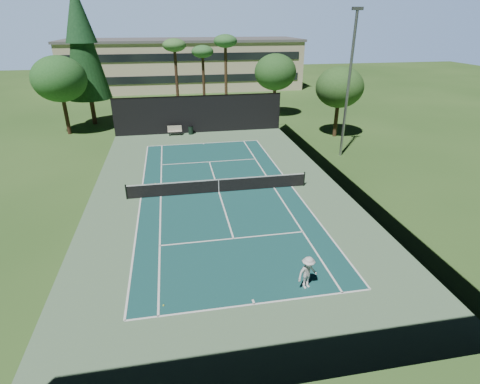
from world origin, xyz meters
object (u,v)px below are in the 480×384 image
object	(u,v)px
tennis_ball_c	(212,172)
tennis_ball_d	(155,183)
tennis_net	(219,185)
trash_bin	(191,130)
tennis_ball_a	(164,305)
player	(308,273)
park_bench	(175,130)
tennis_ball_b	(194,190)

from	to	relation	value
tennis_ball_c	tennis_ball_d	world-z (taller)	tennis_ball_d
tennis_net	trash_bin	distance (m)	15.49
tennis_ball_a	tennis_ball_d	xyz separation A→B (m)	(-0.65, 13.64, -0.01)
player	tennis_ball_a	world-z (taller)	player
tennis_ball_d	tennis_net	bearing A→B (deg)	-27.60
park_bench	tennis_ball_d	bearing A→B (deg)	-97.91
tennis_ball_b	tennis_ball_c	bearing A→B (deg)	62.23
tennis_net	park_bench	size ratio (longest dim) A/B	8.60
park_bench	trash_bin	world-z (taller)	park_bench
tennis_net	tennis_ball_b	size ratio (longest dim) A/B	210.53
tennis_ball_a	tennis_ball_b	distance (m)	12.19
player	trash_bin	size ratio (longest dim) A/B	1.74
trash_bin	tennis_net	bearing A→B (deg)	-86.18
player	park_bench	xyz separation A→B (m)	(-5.38, 26.56, -0.28)
tennis_ball_a	trash_bin	distance (m)	26.87
tennis_ball_a	trash_bin	xyz separation A→B (m)	(2.86, 26.72, 0.44)
tennis_net	trash_bin	size ratio (longest dim) A/B	13.65
tennis_ball_c	tennis_net	bearing A→B (deg)	-89.65
tennis_ball_b	trash_bin	size ratio (longest dim) A/B	0.06
park_bench	tennis_ball_b	bearing A→B (deg)	-86.17
player	tennis_ball_c	xyz separation A→B (m)	(-2.67, 15.19, -0.79)
tennis_ball_a	tennis_ball_c	bearing A→B (deg)	75.79
player	park_bench	world-z (taller)	player
tennis_ball_c	trash_bin	distance (m)	11.48
park_bench	tennis_net	bearing A→B (deg)	-79.91
park_bench	trash_bin	size ratio (longest dim) A/B	1.59
tennis_net	tennis_ball_a	distance (m)	11.93
player	tennis_ball_d	world-z (taller)	player
tennis_ball_b	tennis_ball_d	xyz separation A→B (m)	(-2.79, 1.65, 0.00)
tennis_ball_a	tennis_net	bearing A→B (deg)	70.92
tennis_ball_d	player	bearing A→B (deg)	-62.06
tennis_ball_c	tennis_ball_d	xyz separation A→B (m)	(-4.52, -1.64, 0.00)
tennis_ball_d	park_bench	xyz separation A→B (m)	(1.81, 13.01, 0.52)
trash_bin	tennis_ball_c	bearing A→B (deg)	-84.96
tennis_ball_a	tennis_ball_d	bearing A→B (deg)	92.72
tennis_ball_b	park_bench	xyz separation A→B (m)	(-0.98, 14.65, 0.52)
player	tennis_ball_c	size ratio (longest dim) A/B	27.86
tennis_ball_d	park_bench	distance (m)	13.14
tennis_ball_c	trash_bin	size ratio (longest dim) A/B	0.06
trash_bin	tennis_ball_a	bearing A→B (deg)	-96.12
player	tennis_ball_b	distance (m)	12.72
tennis_ball_c	park_bench	size ratio (longest dim) A/B	0.04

